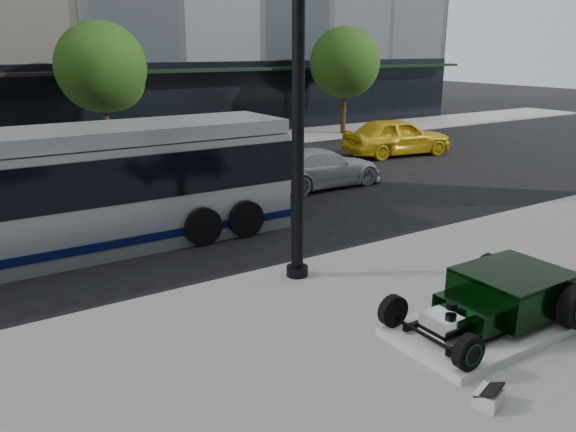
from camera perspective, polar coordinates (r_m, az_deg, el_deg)
ground at (r=13.86m, az=-7.16°, el=-3.25°), size 120.00×120.00×0.00m
sidewalk_far at (r=26.80m, az=-20.33°, el=5.72°), size 70.00×4.00×0.12m
street_trees at (r=25.78m, az=-18.16°, el=13.86°), size 29.80×3.80×5.70m
display_plinth at (r=10.23m, az=19.62°, el=-10.49°), size 3.40×1.80×0.15m
hot_rod at (r=10.27m, az=21.05°, el=-7.44°), size 3.22×2.00×0.81m
info_plaque at (r=8.29m, az=19.69°, el=-16.92°), size 0.47×0.41×0.31m
lamppost at (r=10.95m, az=1.04°, el=12.66°), size 0.45×0.45×8.24m
transit_bus at (r=14.05m, az=-23.79°, el=2.04°), size 12.12×2.88×2.92m
white_sedan at (r=19.74m, az=3.30°, el=4.93°), size 4.66×1.90×1.35m
yellow_taxi at (r=26.08m, az=10.99°, el=7.93°), size 5.25×2.77×1.70m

